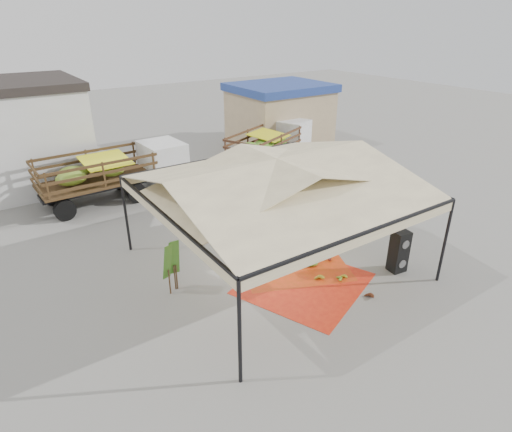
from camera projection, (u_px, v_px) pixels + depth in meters
ground at (274, 264)px, 15.67m from camera, size 90.00×90.00×0.00m
canopy_tent at (276, 179)px, 14.27m from camera, size 8.10×8.10×4.00m
building_tan at (280, 114)px, 29.61m from camera, size 6.30×5.30×4.10m
tarp_left at (304, 283)px, 14.52m from camera, size 4.93×4.83×0.01m
tarp_right at (290, 258)px, 16.03m from camera, size 4.92×5.02×0.01m
banana_heap at (290, 228)px, 17.00m from camera, size 6.56×5.95×1.16m
hand_yellow_a at (343, 277)px, 14.73m from camera, size 0.46×0.42×0.17m
hand_yellow_b at (319, 278)px, 14.62m from camera, size 0.60×0.58×0.21m
hand_red_a at (327, 258)px, 15.85m from camera, size 0.48×0.46×0.17m
hand_red_b at (369, 296)px, 13.70m from camera, size 0.51×0.46×0.20m
hand_green at (337, 278)px, 14.65m from camera, size 0.54×0.51×0.19m
hanging_bunches at (265, 188)px, 15.35m from camera, size 4.74×0.24×0.20m
speaker_stack at (399, 251)px, 14.95m from camera, size 0.62×0.56×1.55m
banana_leaves at (177, 291)px, 14.10m from camera, size 0.96×1.36×3.70m
vendor at (251, 200)px, 18.98m from camera, size 0.64×0.46×1.65m
truck_left at (120, 169)px, 20.83m from camera, size 7.12×2.74×2.41m
truck_right at (274, 141)px, 25.68m from camera, size 6.95×4.72×2.27m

